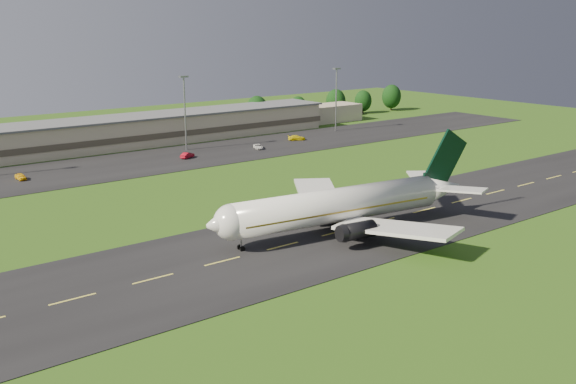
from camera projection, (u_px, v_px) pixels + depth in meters
ground at (382, 221)px, 112.70m from camera, size 360.00×360.00×0.00m
taxiway at (382, 221)px, 112.69m from camera, size 220.00×30.00×0.10m
apron at (184, 157)px, 167.98m from camera, size 260.00×30.00×0.10m
airliner at (341, 205)px, 105.55m from camera, size 51.15×41.80×15.57m
terminal at (164, 128)px, 189.34m from camera, size 145.00×16.00×8.40m
light_mast_centre at (185, 104)px, 173.89m from camera, size 2.40×1.20×20.35m
light_mast_east at (336, 92)px, 206.29m from camera, size 2.40×1.20×20.35m
tree_line at (256, 111)px, 220.10m from camera, size 197.43×9.25×10.41m
service_vehicle_a at (21, 177)px, 142.51m from camera, size 1.80×4.17×1.40m
service_vehicle_b at (187, 155)px, 165.93m from camera, size 4.74×3.52×1.49m
service_vehicle_c at (258, 146)px, 178.44m from camera, size 3.79×5.10×1.29m
service_vehicle_d at (297, 138)px, 191.73m from camera, size 5.64×3.97×1.52m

